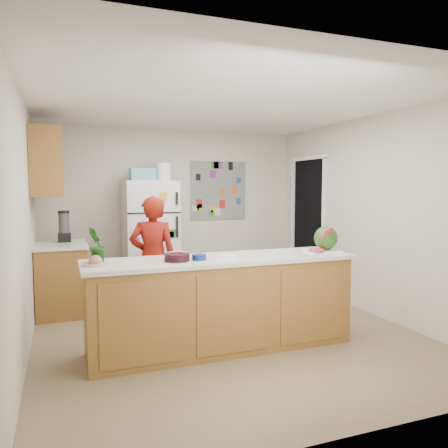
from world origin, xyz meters
name	(u,v)px	position (x,y,z in m)	size (l,w,h in m)	color
floor	(223,331)	(0.00, 0.00, -0.01)	(4.00, 4.50, 0.02)	brown
wall_back	(173,210)	(0.00, 2.26, 1.25)	(4.00, 0.02, 2.50)	beige
wall_left	(23,225)	(-2.01, 0.00, 1.25)	(0.02, 4.50, 2.50)	beige
wall_right	(372,216)	(2.01, 0.00, 1.25)	(0.02, 4.50, 2.50)	beige
ceiling	(223,103)	(0.00, 0.00, 2.51)	(4.00, 4.50, 0.02)	white
doorway	(309,225)	(1.99, 1.45, 1.02)	(0.03, 0.85, 2.04)	black
peninsula_base	(222,305)	(-0.20, -0.50, 0.44)	(2.60, 0.62, 0.88)	brown
peninsula_top	(222,259)	(-0.20, -0.50, 0.90)	(2.68, 0.70, 0.04)	silver
side_counter_base	(62,280)	(-1.69, 1.35, 0.43)	(0.60, 0.80, 0.86)	brown
side_counter_top	(60,245)	(-1.69, 1.35, 0.88)	(0.64, 0.84, 0.04)	silver
upper_cabinets	(46,163)	(-1.82, 1.30, 1.90)	(0.35, 1.00, 0.80)	brown
refrigerator	(150,239)	(-0.45, 1.88, 0.85)	(0.75, 0.70, 1.70)	silver
fridge_top_bin	(142,175)	(-0.55, 1.88, 1.79)	(0.35, 0.28, 0.18)	#5999B2
photo_collage	(218,191)	(0.75, 2.24, 1.55)	(0.95, 0.01, 0.95)	slate
person	(153,259)	(-0.67, 0.60, 0.75)	(0.55, 0.36, 1.51)	maroon
blender_appliance	(64,227)	(-1.64, 1.50, 1.09)	(0.13, 0.13, 0.38)	black
cutting_board	(322,251)	(0.95, -0.50, 0.93)	(0.39, 0.29, 0.01)	silver
watermelon	(326,238)	(1.01, -0.48, 1.06)	(0.25, 0.25, 0.25)	#1F5916
watermelon_slice	(317,250)	(0.85, -0.55, 0.94)	(0.17, 0.17, 0.02)	red
cherry_bowl	(177,257)	(-0.67, -0.55, 0.96)	(0.24, 0.24, 0.07)	black
white_bowl	(177,256)	(-0.63, -0.43, 0.95)	(0.20, 0.20, 0.06)	silver
cobalt_bowl	(199,257)	(-0.46, -0.56, 0.95)	(0.14, 0.14, 0.05)	navy
plate	(96,264)	(-1.40, -0.50, 0.93)	(0.24, 0.24, 0.02)	tan
paper_towel	(226,256)	(-0.16, -0.50, 0.93)	(0.18, 0.16, 0.02)	white
keys	(331,252)	(1.00, -0.59, 0.93)	(0.08, 0.04, 0.01)	gray
potted_plant	(97,245)	(-1.38, -0.45, 1.09)	(0.19, 0.15, 0.34)	#12400B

